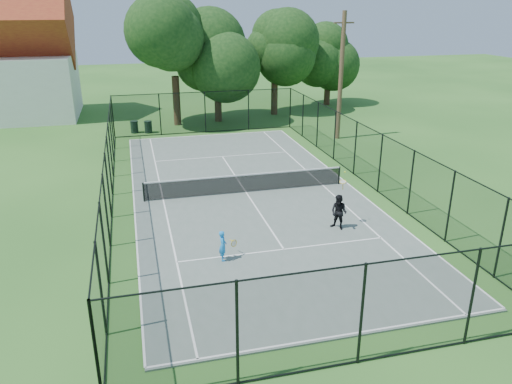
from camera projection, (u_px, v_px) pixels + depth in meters
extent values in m
plane|color=#26541D|center=(246.00, 193.00, 25.03)|extent=(120.00, 120.00, 0.00)
cube|color=#55655A|center=(246.00, 193.00, 25.02)|extent=(11.00, 24.00, 0.06)
cylinder|color=black|center=(144.00, 192.00, 23.69)|extent=(0.08, 0.08, 0.95)
cylinder|color=black|center=(339.00, 175.00, 25.99)|extent=(0.08, 0.08, 0.95)
cube|color=black|center=(246.00, 183.00, 24.84)|extent=(10.00, 0.03, 0.88)
cube|color=white|center=(246.00, 175.00, 24.68)|extent=(10.00, 0.05, 0.06)
cylinder|color=#332114|center=(177.00, 101.00, 38.46)|extent=(0.56, 0.56, 3.75)
sphere|color=black|center=(174.00, 53.00, 37.19)|extent=(6.77, 6.77, 6.77)
cylinder|color=#332114|center=(218.00, 101.00, 39.74)|extent=(0.56, 0.56, 3.20)
sphere|color=black|center=(217.00, 62.00, 38.66)|extent=(5.74, 5.74, 5.74)
cylinder|color=#332114|center=(274.00, 93.00, 42.20)|extent=(0.56, 0.56, 3.58)
sphere|color=black|center=(275.00, 54.00, 41.06)|extent=(5.69, 5.69, 5.69)
cylinder|color=#332114|center=(327.00, 89.00, 46.45)|extent=(0.56, 0.56, 2.80)
sphere|color=black|center=(329.00, 61.00, 45.52)|extent=(4.88, 4.88, 4.88)
cylinder|color=black|center=(134.00, 127.00, 36.54)|extent=(0.54, 0.54, 0.83)
cylinder|color=black|center=(134.00, 121.00, 36.39)|extent=(0.58, 0.58, 0.05)
cylinder|color=black|center=(148.00, 127.00, 36.54)|extent=(0.54, 0.54, 0.83)
cylinder|color=black|center=(148.00, 121.00, 36.39)|extent=(0.58, 0.58, 0.05)
cylinder|color=#4C3823|center=(341.00, 77.00, 33.68)|extent=(0.30, 0.30, 8.51)
cube|color=#4C3823|center=(344.00, 23.00, 32.45)|extent=(1.40, 0.10, 0.10)
imported|color=#1982D6|center=(223.00, 246.00, 18.24)|extent=(0.33, 0.45, 1.17)
torus|color=gold|center=(234.00, 243.00, 18.49)|extent=(0.27, 0.18, 0.29)
cylinder|color=silver|center=(234.00, 243.00, 18.49)|extent=(0.23, 0.15, 0.25)
imported|color=black|center=(339.00, 212.00, 20.73)|extent=(0.90, 0.92, 1.49)
torus|color=gold|center=(343.00, 182.00, 20.67)|extent=(0.30, 0.28, 0.14)
cylinder|color=silver|center=(343.00, 182.00, 20.67)|extent=(0.26, 0.24, 0.11)
sphere|color=#CCE526|center=(345.00, 172.00, 20.61)|extent=(0.07, 0.07, 0.07)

